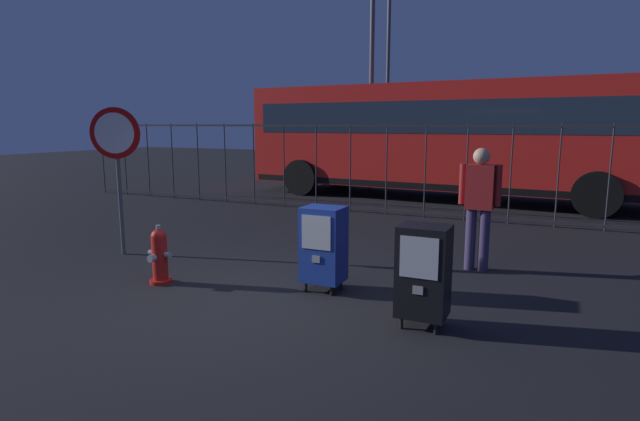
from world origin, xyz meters
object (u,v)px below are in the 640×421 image
object	(u,v)px
fire_hydrant	(160,256)
street_light_near_right	(388,68)
bus_near	(444,135)
stop_sign	(116,150)
pedestrian	(479,202)
newspaper_box_secondary	(324,244)
newspaper_box_primary	(424,271)
street_light_near_left	(372,48)

from	to	relation	value
fire_hydrant	street_light_near_right	bearing A→B (deg)	96.88
fire_hydrant	bus_near	distance (m)	9.24
fire_hydrant	street_light_near_right	size ratio (longest dim) A/B	0.10
stop_sign	street_light_near_right	world-z (taller)	street_light_near_right
pedestrian	newspaper_box_secondary	bearing A→B (deg)	-132.33
newspaper_box_secondary	stop_sign	bearing A→B (deg)	175.83
street_light_near_right	newspaper_box_primary	bearing A→B (deg)	-70.74
stop_sign	bus_near	distance (m)	8.72
fire_hydrant	bus_near	world-z (taller)	bus_near
street_light_near_right	newspaper_box_secondary	bearing A→B (deg)	-75.02
newspaper_box_secondary	street_light_near_left	world-z (taller)	street_light_near_left
newspaper_box_secondary	bus_near	size ratio (longest dim) A/B	0.10
street_light_near_right	pedestrian	bearing A→B (deg)	-66.78
bus_near	street_light_near_left	bearing A→B (deg)	158.39
pedestrian	street_light_near_left	xyz separation A→B (m)	(-4.36, 7.87, 3.26)
fire_hydrant	street_light_near_left	bearing A→B (deg)	94.76
bus_near	street_light_near_left	xyz separation A→B (m)	(-2.47, 1.17, 2.50)
street_light_near_right	stop_sign	bearing A→B (deg)	-89.12
street_light_near_left	street_light_near_right	xyz separation A→B (m)	(-0.91, 4.42, -0.10)
bus_near	street_light_near_right	bearing A→B (deg)	124.93
street_light_near_right	fire_hydrant	bearing A→B (deg)	-83.12
street_light_near_right	street_light_near_left	bearing A→B (deg)	-78.32
newspaper_box_primary	street_light_near_right	world-z (taller)	street_light_near_right
pedestrian	street_light_near_right	distance (m)	13.74
newspaper_box_primary	stop_sign	bearing A→B (deg)	169.99
street_light_near_left	newspaper_box_secondary	bearing A→B (deg)	-73.52
newspaper_box_primary	pedestrian	xyz separation A→B (m)	(0.18, 2.29, 0.38)
newspaper_box_secondary	bus_near	xyz separation A→B (m)	(-0.35, 8.38, 1.14)
pedestrian	bus_near	xyz separation A→B (m)	(-1.88, 6.70, 0.76)
pedestrian	stop_sign	bearing A→B (deg)	-164.26
newspaper_box_primary	street_light_near_left	world-z (taller)	street_light_near_left
newspaper_box_primary	fire_hydrant	bearing A→B (deg)	-179.76
newspaper_box_secondary	bus_near	bearing A→B (deg)	92.40
fire_hydrant	street_light_near_left	xyz separation A→B (m)	(-0.85, 10.17, 3.86)
newspaper_box_primary	street_light_near_right	bearing A→B (deg)	109.26
fire_hydrant	pedestrian	distance (m)	4.24
stop_sign	bus_near	world-z (taller)	bus_near
newspaper_box_primary	newspaper_box_secondary	world-z (taller)	same
bus_near	street_light_near_right	xyz separation A→B (m)	(-3.39, 5.59, 2.40)
newspaper_box_primary	stop_sign	distance (m)	5.06
newspaper_box_primary	newspaper_box_secondary	distance (m)	1.48
newspaper_box_secondary	pedestrian	xyz separation A→B (m)	(1.53, 1.68, 0.38)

